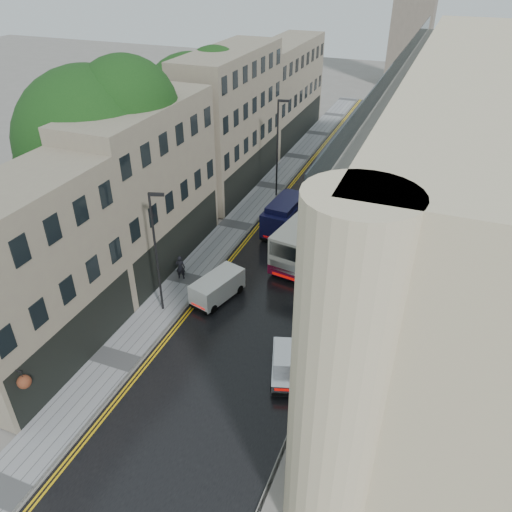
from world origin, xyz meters
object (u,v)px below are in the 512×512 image
Objects in this scene: cream_bus at (286,242)px; white_van at (195,293)px; tree_near at (97,166)px; navy_van at (265,222)px; pedestrian at (180,267)px; tree_far at (193,122)px; white_lorry at (358,188)px; lamp_post_far at (277,150)px; lamp_post_near at (156,255)px; silver_hatchback at (273,380)px.

cream_bus is 3.05× the size of white_van.
tree_near reaches higher than navy_van.
tree_near is at bearing -23.09° from pedestrian.
tree_far is 2.29× the size of navy_van.
tree_near reaches higher than white_lorry.
lamp_post_far is (-1.68, 7.45, 2.97)m from navy_van.
tree_far is 3.35× the size of white_van.
white_lorry reaches higher than cream_bus.
white_lorry is at bearing 42.97° from tree_near.
cream_bus is 10.47m from white_lorry.
lamp_post_near is (0.53, -3.37, 3.05)m from pedestrian.
navy_van reaches higher than white_van.
cream_bus reaches higher than pedestrian.
tree_far is 3.35× the size of silver_hatchback.
lamp_post_near is (-8.62, 3.75, 3.33)m from silver_hatchback.
white_lorry is at bearing -12.70° from lamp_post_far.
tree_far is at bearing -81.82° from pedestrian.
white_lorry is at bearing -135.53° from pedestrian.
navy_van is at bearing -35.00° from tree_far.
lamp_post_near is at bearing -32.25° from tree_near.
white_lorry is 1.38× the size of navy_van.
pedestrian is (-3.25, -7.47, -0.41)m from navy_van.
lamp_post_near reaches higher than cream_bus.
navy_van is at bearing 143.57° from cream_bus.
pedestrian is 0.21× the size of lamp_post_far.
silver_hatchback is 9.98m from lamp_post_near.
tree_near is 1.11× the size of tree_far.
lamp_post_far is (7.80, 14.03, -2.57)m from tree_near.
white_lorry is 7.63m from lamp_post_far.
tree_near is 21.15m from white_lorry.
lamp_post_far is at bearing 7.80° from tree_far.
tree_near is at bearing -91.32° from tree_far.
tree_near is 18.43m from silver_hatchback.
lamp_post_far is at bearing 175.35° from white_lorry.
tree_near reaches higher than white_van.
tree_near is 2.56× the size of navy_van.
lamp_post_near is (6.76, -4.26, -2.90)m from tree_near.
lamp_post_far is (-7.25, 0.01, 2.38)m from white_lorry.
silver_hatchback is 8.64m from white_van.
silver_hatchback is 2.12× the size of pedestrian.
navy_van reaches higher than pedestrian.
tree_near is 3.73× the size of silver_hatchback.
lamp_post_near is at bearing -105.88° from lamp_post_far.
lamp_post_far is at bearing -110.94° from pedestrian.
tree_far is (0.30, 13.00, -0.72)m from tree_near.
cream_bus is at bearing 18.38° from tree_near.
tree_far is at bearing 88.68° from tree_near.
cream_bus is (12.04, 4.00, -5.38)m from tree_near.
white_lorry is 18.27m from white_van.
navy_van is (9.48, 6.57, -5.54)m from tree_near.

